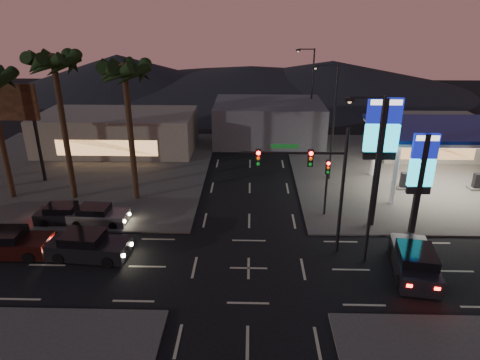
{
  "coord_description": "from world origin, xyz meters",
  "views": [
    {
      "loc": [
        0.06,
        -21.33,
        14.3
      ],
      "look_at": [
        -0.67,
        6.4,
        3.0
      ],
      "focal_mm": 32.0,
      "sensor_mm": 36.0,
      "label": 1
    }
  ],
  "objects_px": {
    "gas_station": "(451,131)",
    "suv_station": "(414,262)",
    "pylon_sign_tall": "(381,138)",
    "pylon_sign_short": "(422,169)",
    "traffic_signal_mast": "(314,174)",
    "car_lane_a_front": "(88,246)",
    "car_lane_b_mid": "(65,214)",
    "car_lane_b_front": "(98,216)",
    "car_lane_a_mid": "(9,243)"
  },
  "relations": [
    {
      "from": "car_lane_a_front",
      "to": "car_lane_b_front",
      "type": "relative_size",
      "value": 1.2
    },
    {
      "from": "pylon_sign_short",
      "to": "suv_station",
      "type": "distance_m",
      "value": 6.34
    },
    {
      "from": "pylon_sign_tall",
      "to": "traffic_signal_mast",
      "type": "bearing_deg",
      "value": -143.48
    },
    {
      "from": "car_lane_b_mid",
      "to": "car_lane_a_front",
      "type": "bearing_deg",
      "value": -53.72
    },
    {
      "from": "pylon_sign_tall",
      "to": "car_lane_a_mid",
      "type": "distance_m",
      "value": 24.37
    },
    {
      "from": "car_lane_b_front",
      "to": "car_lane_a_mid",
      "type": "bearing_deg",
      "value": -135.38
    },
    {
      "from": "pylon_sign_short",
      "to": "car_lane_a_front",
      "type": "height_order",
      "value": "pylon_sign_short"
    },
    {
      "from": "gas_station",
      "to": "car_lane_a_front",
      "type": "height_order",
      "value": "gas_station"
    },
    {
      "from": "gas_station",
      "to": "traffic_signal_mast",
      "type": "distance_m",
      "value": 15.82
    },
    {
      "from": "pylon_sign_short",
      "to": "car_lane_a_front",
      "type": "bearing_deg",
      "value": -170.44
    },
    {
      "from": "traffic_signal_mast",
      "to": "gas_station",
      "type": "bearing_deg",
      "value": 39.28
    },
    {
      "from": "car_lane_a_front",
      "to": "car_lane_b_front",
      "type": "distance_m",
      "value": 4.36
    },
    {
      "from": "traffic_signal_mast",
      "to": "car_lane_b_mid",
      "type": "height_order",
      "value": "traffic_signal_mast"
    },
    {
      "from": "car_lane_a_front",
      "to": "car_lane_a_mid",
      "type": "distance_m",
      "value": 5.01
    },
    {
      "from": "gas_station",
      "to": "car_lane_b_front",
      "type": "height_order",
      "value": "gas_station"
    },
    {
      "from": "gas_station",
      "to": "suv_station",
      "type": "distance_m",
      "value": 14.55
    },
    {
      "from": "car_lane_b_mid",
      "to": "suv_station",
      "type": "bearing_deg",
      "value": -14.23
    },
    {
      "from": "traffic_signal_mast",
      "to": "car_lane_a_mid",
      "type": "relative_size",
      "value": 1.58
    },
    {
      "from": "car_lane_a_mid",
      "to": "pylon_sign_short",
      "type": "bearing_deg",
      "value": 7.34
    },
    {
      "from": "traffic_signal_mast",
      "to": "car_lane_a_mid",
      "type": "xyz_separation_m",
      "value": [
        -18.57,
        -0.82,
        -4.47
      ]
    },
    {
      "from": "pylon_sign_short",
      "to": "car_lane_a_front",
      "type": "distance_m",
      "value": 21.46
    },
    {
      "from": "gas_station",
      "to": "suv_station",
      "type": "xyz_separation_m",
      "value": [
        -6.53,
        -12.28,
        -4.3
      ]
    },
    {
      "from": "pylon_sign_tall",
      "to": "suv_station",
      "type": "height_order",
      "value": "pylon_sign_tall"
    },
    {
      "from": "gas_station",
      "to": "car_lane_b_front",
      "type": "xyz_separation_m",
      "value": [
        -26.66,
        -6.73,
        -4.45
      ]
    },
    {
      "from": "traffic_signal_mast",
      "to": "car_lane_b_front",
      "type": "relative_size",
      "value": 1.88
    },
    {
      "from": "traffic_signal_mast",
      "to": "car_lane_a_mid",
      "type": "bearing_deg",
      "value": -177.49
    },
    {
      "from": "gas_station",
      "to": "car_lane_b_mid",
      "type": "height_order",
      "value": "gas_station"
    },
    {
      "from": "gas_station",
      "to": "traffic_signal_mast",
      "type": "xyz_separation_m",
      "value": [
        -12.24,
        -10.01,
        0.15
      ]
    },
    {
      "from": "car_lane_a_front",
      "to": "pylon_sign_tall",
      "type": "bearing_deg",
      "value": 13.82
    },
    {
      "from": "pylon_sign_short",
      "to": "traffic_signal_mast",
      "type": "height_order",
      "value": "traffic_signal_mast"
    },
    {
      "from": "car_lane_a_mid",
      "to": "car_lane_a_front",
      "type": "bearing_deg",
      "value": -2.02
    },
    {
      "from": "pylon_sign_tall",
      "to": "car_lane_b_front",
      "type": "distance_m",
      "value": 20.01
    },
    {
      "from": "pylon_sign_short",
      "to": "car_lane_b_mid",
      "type": "xyz_separation_m",
      "value": [
        -24.07,
        0.94,
        -4.03
      ]
    },
    {
      "from": "pylon_sign_short",
      "to": "car_lane_b_front",
      "type": "bearing_deg",
      "value": 177.95
    },
    {
      "from": "pylon_sign_short",
      "to": "traffic_signal_mast",
      "type": "relative_size",
      "value": 0.88
    },
    {
      "from": "car_lane_b_front",
      "to": "car_lane_b_mid",
      "type": "height_order",
      "value": "car_lane_b_front"
    },
    {
      "from": "pylon_sign_tall",
      "to": "pylon_sign_short",
      "type": "distance_m",
      "value": 3.2
    },
    {
      "from": "traffic_signal_mast",
      "to": "pylon_sign_tall",
      "type": "bearing_deg",
      "value": 36.52
    },
    {
      "from": "gas_station",
      "to": "car_lane_b_mid",
      "type": "distance_m",
      "value": 30.14
    },
    {
      "from": "car_lane_a_front",
      "to": "suv_station",
      "type": "height_order",
      "value": "suv_station"
    },
    {
      "from": "traffic_signal_mast",
      "to": "car_lane_b_mid",
      "type": "relative_size",
      "value": 1.91
    },
    {
      "from": "pylon_sign_short",
      "to": "car_lane_b_front",
      "type": "height_order",
      "value": "pylon_sign_short"
    },
    {
      "from": "car_lane_a_front",
      "to": "suv_station",
      "type": "xyz_separation_m",
      "value": [
        19.28,
        -1.27,
        0.03
      ]
    },
    {
      "from": "gas_station",
      "to": "pylon_sign_short",
      "type": "bearing_deg",
      "value": -123.69
    },
    {
      "from": "traffic_signal_mast",
      "to": "car_lane_a_front",
      "type": "relative_size",
      "value": 1.57
    },
    {
      "from": "pylon_sign_short",
      "to": "car_lane_b_mid",
      "type": "distance_m",
      "value": 24.43
    },
    {
      "from": "pylon_sign_tall",
      "to": "car_lane_b_mid",
      "type": "height_order",
      "value": "pylon_sign_tall"
    },
    {
      "from": "suv_station",
      "to": "car_lane_b_front",
      "type": "bearing_deg",
      "value": 164.59
    },
    {
      "from": "pylon_sign_tall",
      "to": "suv_station",
      "type": "bearing_deg",
      "value": -80.5
    },
    {
      "from": "pylon_sign_tall",
      "to": "car_lane_b_mid",
      "type": "xyz_separation_m",
      "value": [
        -21.57,
        -0.06,
        -5.77
      ]
    }
  ]
}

